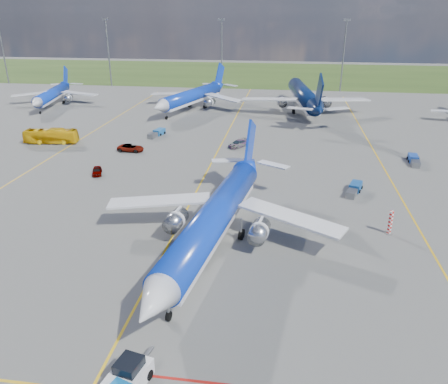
# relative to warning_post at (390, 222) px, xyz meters

# --- Properties ---
(ground) EXTENTS (400.00, 400.00, 0.00)m
(ground) POSITION_rel_warning_post_xyz_m (-26.00, -8.00, -1.50)
(ground) COLOR #525250
(ground) RESTS_ON ground
(grass_strip) EXTENTS (400.00, 80.00, 0.01)m
(grass_strip) POSITION_rel_warning_post_xyz_m (-26.00, 142.00, -1.50)
(grass_strip) COLOR #2D4719
(grass_strip) RESTS_ON ground
(taxiway_lines) EXTENTS (60.25, 160.00, 0.02)m
(taxiway_lines) POSITION_rel_warning_post_xyz_m (-25.83, 19.70, -1.49)
(taxiway_lines) COLOR gold
(taxiway_lines) RESTS_ON ground
(floodlight_masts) EXTENTS (202.20, 0.50, 22.70)m
(floodlight_masts) POSITION_rel_warning_post_xyz_m (-16.00, 102.00, 11.06)
(floodlight_masts) COLOR slate
(floodlight_masts) RESTS_ON ground
(warning_post) EXTENTS (0.50, 0.50, 3.00)m
(warning_post) POSITION_rel_warning_post_xyz_m (0.00, 0.00, 0.00)
(warning_post) COLOR red
(warning_post) RESTS_ON ground
(bg_jet_nw) EXTENTS (32.30, 38.74, 8.99)m
(bg_jet_nw) POSITION_rel_warning_post_xyz_m (-79.36, 66.75, -1.50)
(bg_jet_nw) COLOR #0D33B9
(bg_jet_nw) RESTS_ON ground
(bg_jet_nnw) EXTENTS (40.67, 46.91, 10.41)m
(bg_jet_nnw) POSITION_rel_warning_post_xyz_m (-38.86, 66.96, -1.50)
(bg_jet_nnw) COLOR #0D33B9
(bg_jet_nnw) RESTS_ON ground
(bg_jet_n) EXTENTS (41.58, 51.22, 12.30)m
(bg_jet_n) POSITION_rel_warning_post_xyz_m (-8.97, 69.15, -1.50)
(bg_jet_n) COLOR #071840
(bg_jet_n) RESTS_ON ground
(main_airliner) EXTENTS (36.26, 44.51, 10.64)m
(main_airliner) POSITION_rel_warning_post_xyz_m (-20.59, -6.18, -1.50)
(main_airliner) COLOR #0D33B9
(main_airliner) RESTS_ON ground
(pushback_tug) EXTENTS (3.21, 6.27, 2.08)m
(pushback_tug) POSITION_rel_warning_post_xyz_m (-23.52, -27.31, -0.66)
(pushback_tug) COLOR silver
(pushback_tug) RESTS_ON ground
(apron_bus) EXTENTS (10.98, 3.97, 2.99)m
(apron_bus) POSITION_rel_warning_post_xyz_m (-60.53, 30.69, -0.00)
(apron_bus) COLOR yellow
(apron_bus) RESTS_ON ground
(service_car_a) EXTENTS (2.64, 3.91, 1.24)m
(service_car_a) POSITION_rel_warning_post_xyz_m (-43.80, 14.56, -0.88)
(service_car_a) COLOR #999999
(service_car_a) RESTS_ON ground
(service_car_b) EXTENTS (5.16, 2.59, 1.40)m
(service_car_b) POSITION_rel_warning_post_xyz_m (-42.58, 27.64, -0.80)
(service_car_b) COLOR #999999
(service_car_b) RESTS_ON ground
(service_car_c) EXTENTS (4.38, 5.01, 1.39)m
(service_car_c) POSITION_rel_warning_post_xyz_m (-22.38, 33.52, -0.81)
(service_car_c) COLOR #999999
(service_car_c) RESTS_ON ground
(baggage_tug_w) EXTENTS (3.08, 5.54, 1.20)m
(baggage_tug_w) POSITION_rel_warning_post_xyz_m (-2.56, 12.70, -0.94)
(baggage_tug_w) COLOR navy
(baggage_tug_w) RESTS_ON ground
(baggage_tug_c) EXTENTS (2.73, 5.64, 1.22)m
(baggage_tug_c) POSITION_rel_warning_post_xyz_m (-40.80, 39.30, -0.93)
(baggage_tug_c) COLOR #1A589D
(baggage_tug_c) RESTS_ON ground
(baggage_tug_e) EXTENTS (1.90, 5.47, 1.21)m
(baggage_tug_e) POSITION_rel_warning_post_xyz_m (9.73, 28.18, -0.94)
(baggage_tug_e) COLOR #193D98
(baggage_tug_e) RESTS_ON ground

